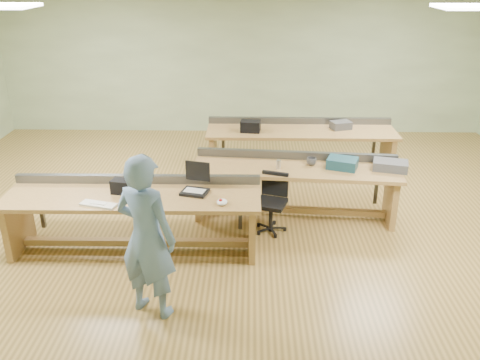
# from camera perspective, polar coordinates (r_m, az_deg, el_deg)

# --- Properties ---
(floor) EXTENTS (10.00, 10.00, 0.00)m
(floor) POSITION_cam_1_polar(r_m,az_deg,el_deg) (7.32, -0.18, -4.00)
(floor) COLOR olive
(floor) RESTS_ON ground
(wall_back) EXTENTS (10.00, 0.04, 3.00)m
(wall_back) POSITION_cam_1_polar(r_m,az_deg,el_deg) (10.67, 0.38, 13.23)
(wall_back) COLOR #A4B98C
(wall_back) RESTS_ON floor
(wall_front) EXTENTS (10.00, 0.04, 3.00)m
(wall_front) POSITION_cam_1_polar(r_m,az_deg,el_deg) (3.12, -2.14, -13.10)
(wall_front) COLOR #A4B98C
(wall_front) RESTS_ON floor
(workbench_front) EXTENTS (3.13, 0.86, 0.86)m
(workbench_front) POSITION_cam_1_polar(r_m,az_deg,el_deg) (6.41, -11.82, -3.06)
(workbench_front) COLOR #A88346
(workbench_front) RESTS_ON floor
(workbench_mid) EXTENTS (2.91, 1.00, 0.86)m
(workbench_mid) POSITION_cam_1_polar(r_m,az_deg,el_deg) (7.15, 6.20, 0.09)
(workbench_mid) COLOR #A88346
(workbench_mid) RESTS_ON floor
(workbench_back) EXTENTS (3.18, 0.85, 0.86)m
(workbench_back) POSITION_cam_1_polar(r_m,az_deg,el_deg) (8.75, 6.80, 4.49)
(workbench_back) COLOR #A88346
(workbench_back) RESTS_ON floor
(person) EXTENTS (0.75, 0.63, 1.74)m
(person) POSITION_cam_1_polar(r_m,az_deg,el_deg) (5.09, -10.44, -6.33)
(person) COLOR slate
(person) RESTS_ON floor
(laptop_base) EXTENTS (0.37, 0.33, 0.03)m
(laptop_base) POSITION_cam_1_polar(r_m,az_deg,el_deg) (6.23, -5.10, -1.36)
(laptop_base) COLOR black
(laptop_base) RESTS_ON workbench_front
(laptop_screen) EXTENTS (0.31, 0.10, 0.25)m
(laptop_screen) POSITION_cam_1_polar(r_m,az_deg,el_deg) (6.24, -4.77, 1.01)
(laptop_screen) COLOR black
(laptop_screen) RESTS_ON laptop_base
(keyboard) EXTENTS (0.45, 0.26, 0.02)m
(keyboard) POSITION_cam_1_polar(r_m,az_deg,el_deg) (6.13, -15.61, -2.67)
(keyboard) COLOR beige
(keyboard) RESTS_ON workbench_front
(trackball_mouse) EXTENTS (0.14, 0.16, 0.06)m
(trackball_mouse) POSITION_cam_1_polar(r_m,az_deg,el_deg) (5.92, -2.03, -2.48)
(trackball_mouse) COLOR white
(trackball_mouse) RESTS_ON workbench_front
(camera_bag) EXTENTS (0.28, 0.21, 0.17)m
(camera_bag) POSITION_cam_1_polar(r_m,az_deg,el_deg) (6.35, -13.07, -0.71)
(camera_bag) COLOR black
(camera_bag) RESTS_ON workbench_front
(task_chair) EXTENTS (0.54, 0.54, 0.79)m
(task_chair) POSITION_cam_1_polar(r_m,az_deg,el_deg) (6.83, 3.57, -3.41)
(task_chair) COLOR black
(task_chair) RESTS_ON floor
(parts_bin_teal) EXTENTS (0.48, 0.42, 0.14)m
(parts_bin_teal) POSITION_cam_1_polar(r_m,az_deg,el_deg) (7.10, 11.42, 1.87)
(parts_bin_teal) COLOR #163B48
(parts_bin_teal) RESTS_ON workbench_mid
(parts_bin_grey) EXTENTS (0.52, 0.40, 0.12)m
(parts_bin_grey) POSITION_cam_1_polar(r_m,az_deg,el_deg) (7.20, 16.52, 1.58)
(parts_bin_grey) COLOR #3D3D40
(parts_bin_grey) RESTS_ON workbench_mid
(mug) EXTENTS (0.17, 0.17, 0.11)m
(mug) POSITION_cam_1_polar(r_m,az_deg,el_deg) (7.13, 8.03, 2.08)
(mug) COLOR #3D3D40
(mug) RESTS_ON workbench_mid
(drinks_can) EXTENTS (0.09, 0.09, 0.12)m
(drinks_can) POSITION_cam_1_polar(r_m,az_deg,el_deg) (6.96, 4.34, 1.77)
(drinks_can) COLOR silver
(drinks_can) RESTS_ON workbench_mid
(storage_box_back) EXTENTS (0.35, 0.27, 0.18)m
(storage_box_back) POSITION_cam_1_polar(r_m,az_deg,el_deg) (8.50, 1.18, 6.06)
(storage_box_back) COLOR black
(storage_box_back) RESTS_ON workbench_back
(tray_back) EXTENTS (0.38, 0.33, 0.13)m
(tray_back) POSITION_cam_1_polar(r_m,az_deg,el_deg) (8.82, 11.25, 6.07)
(tray_back) COLOR #3D3D40
(tray_back) RESTS_ON workbench_back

